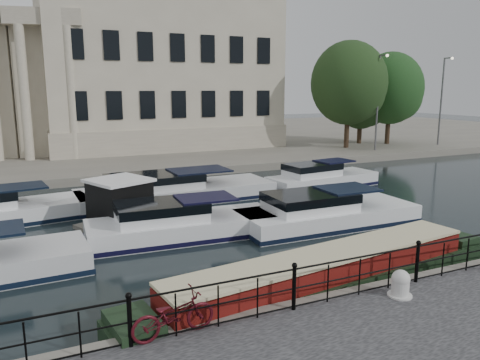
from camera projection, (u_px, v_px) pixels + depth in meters
name	position (u px, v px, depth m)	size (l,w,h in m)	color
ground_plane	(253.00, 294.00, 13.65)	(160.00, 160.00, 0.00)	black
far_bank	(86.00, 143.00, 48.34)	(120.00, 42.00, 0.55)	#6B665B
railing	(294.00, 285.00, 11.41)	(24.14, 0.14, 1.22)	black
civic_building	(76.00, 75.00, 42.79)	(53.55, 31.84, 16.85)	#ADA38C
lamp_posts	(411.00, 100.00, 41.81)	(8.24, 1.55, 8.07)	#59595B
bicycle	(173.00, 315.00, 10.21)	(0.67, 1.92, 1.01)	#440C13
mooring_bollard	(400.00, 284.00, 12.21)	(0.64, 0.64, 0.72)	beige
narrowboat	(327.00, 279.00, 13.81)	(13.18, 3.37, 1.49)	black
harbour_hut	(120.00, 205.00, 20.06)	(3.87, 3.60, 2.19)	#6B665B
cabin_cruisers	(169.00, 212.00, 21.17)	(26.36, 10.73, 1.99)	silver
trees	(369.00, 91.00, 43.03)	(11.84, 7.80, 9.47)	black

